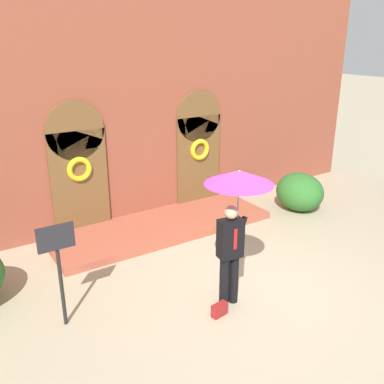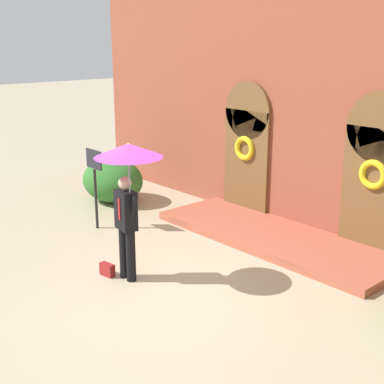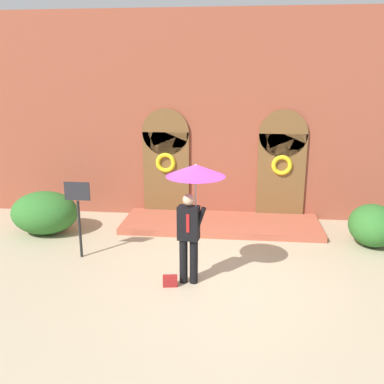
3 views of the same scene
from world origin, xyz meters
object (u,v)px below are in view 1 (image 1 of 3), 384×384
at_px(shrub_right, 300,192).
at_px(handbag, 219,310).
at_px(person_with_umbrella, 237,198).
at_px(sign_post, 58,259).

bearing_deg(shrub_right, handbag, -150.14).
xyz_separation_m(handbag, shrub_right, (4.46, 2.56, 0.39)).
xyz_separation_m(person_with_umbrella, handbag, (-0.43, -0.20, -1.80)).
xyz_separation_m(person_with_umbrella, shrub_right, (4.03, 2.36, -1.42)).
distance_m(person_with_umbrella, sign_post, 2.89).
relative_size(person_with_umbrella, handbag, 8.44).
bearing_deg(sign_post, handbag, -27.89).
bearing_deg(person_with_umbrella, handbag, -155.29).
xyz_separation_m(sign_post, shrub_right, (6.65, 1.41, -0.67)).
bearing_deg(shrub_right, sign_post, -168.05).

